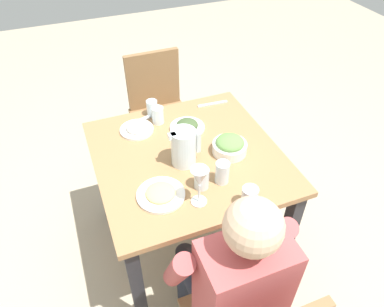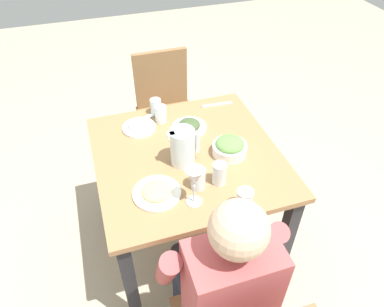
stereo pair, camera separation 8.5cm
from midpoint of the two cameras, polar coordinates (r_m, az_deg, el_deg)
name	(u,v)px [view 1 (the left image)]	position (r m, az deg, el deg)	size (l,w,h in m)	color
ground_plane	(188,240)	(2.36, -1.64, -13.68)	(8.00, 8.00, 0.00)	tan
dining_table	(188,171)	(1.89, -1.99, -2.90)	(0.91, 0.91, 0.74)	#997047
chair_far	(159,107)	(2.62, -6.28, 7.40)	(0.40, 0.40, 0.86)	olive
diner_near	(230,276)	(1.51, 4.38, -18.94)	(0.48, 0.53, 1.15)	#B24C4C
water_pitcher	(184,147)	(1.70, -2.77, 0.99)	(0.16, 0.12, 0.19)	silver
salad_bowl	(230,146)	(1.79, 4.67, 1.23)	(0.17, 0.17, 0.09)	white
plate_yoghurt	(137,128)	(1.97, -10.03, 3.96)	(0.18, 0.18, 0.05)	white
plate_fries	(161,194)	(1.60, -6.51, -6.40)	(0.22, 0.22, 0.04)	white
plate_dolmas	(187,126)	(1.96, -2.02, 4.36)	(0.19, 0.19, 0.05)	white
water_glass_far_left	(222,172)	(1.63, 3.34, -3.04)	(0.06, 0.06, 0.11)	silver
water_glass_near_left	(152,108)	(2.06, -7.55, 7.16)	(0.06, 0.06, 0.09)	silver
water_glass_center	(158,115)	(2.00, -6.67, 6.05)	(0.06, 0.06, 0.10)	silver
water_glass_near_right	(202,178)	(1.60, 0.01, -3.98)	(0.07, 0.07, 0.10)	silver
water_glass_by_pitcher	(249,197)	(1.54, 7.55, -6.91)	(0.07, 0.07, 0.10)	silver
wine_glass	(199,179)	(1.48, -0.48, -4.12)	(0.08, 0.08, 0.20)	silver
fork_near	(141,120)	(2.05, -9.30, 5.21)	(0.17, 0.03, 0.01)	silver
knife_near	(213,104)	(2.16, 2.16, 7.88)	(0.18, 0.02, 0.01)	silver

